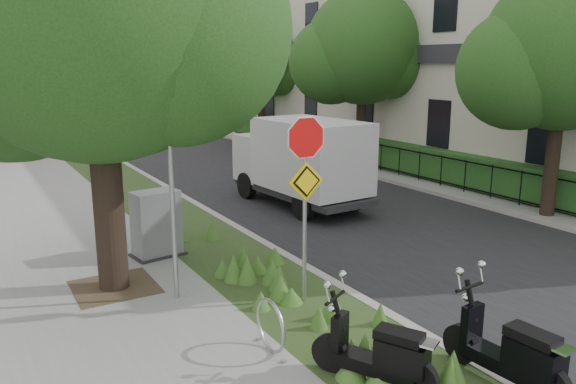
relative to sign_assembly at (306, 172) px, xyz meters
name	(u,v)px	position (x,y,z in m)	size (l,w,h in m)	color
ground	(392,302)	(1.40, -0.58, -2.33)	(120.00, 120.00, 0.00)	#4C5147
sidewalk_near	(43,206)	(-2.85, 9.42, -2.27)	(3.50, 60.00, 0.12)	gray
verge	(139,194)	(-0.10, 9.42, -2.27)	(2.00, 60.00, 0.12)	#27401B
kerb_near	(171,190)	(0.90, 9.42, -2.26)	(0.20, 60.00, 0.13)	#9E9991
road	(268,181)	(4.40, 9.42, -2.32)	(7.00, 60.00, 0.01)	black
kerb_far	(349,170)	(7.90, 9.42, -2.26)	(0.20, 60.00, 0.13)	#9E9991
footpath_far	(384,166)	(9.60, 9.42, -2.27)	(3.20, 60.00, 0.12)	gray
street_tree_main	(88,12)	(-2.68, 2.28, 2.48)	(6.21, 5.54, 7.66)	black
bare_post	(171,182)	(-1.80, 1.22, -0.21)	(0.08, 0.08, 4.00)	#A5A8AD
bike_hoop	(270,326)	(-1.30, -1.18, -1.83)	(0.06, 0.78, 0.77)	#A5A8AD
sign_assembly	(306,172)	(0.00, 0.00, 0.00)	(0.94, 0.08, 3.22)	#A5A8AD
fence_far	(364,152)	(8.60, 9.42, -1.66)	(0.04, 24.00, 1.00)	black
hedge_far	(378,151)	(9.30, 9.42, -1.66)	(1.00, 24.00, 1.10)	#1F4518
terrace_houses	(451,59)	(12.89, 9.42, 1.83)	(7.40, 26.40, 8.20)	beige
far_tree_a	(560,58)	(8.34, 1.46, 1.80)	(4.60, 4.10, 6.22)	black
far_tree_b	(361,53)	(8.34, 9.46, 2.04)	(4.83, 4.31, 6.56)	black
far_tree_c	(260,64)	(8.34, 17.46, 1.63)	(4.37, 3.89, 5.93)	black
scooter_near	(386,359)	(-0.52, -2.68, -1.82)	(0.90, 1.52, 0.79)	black
scooter_far	(517,359)	(0.81, -3.52, -1.80)	(0.44, 1.76, 0.84)	black
box_truck	(301,158)	(3.57, 5.88, -0.94)	(2.13, 4.80, 2.12)	#262628
utility_cabinet	(156,225)	(-1.40, 3.49, -1.56)	(1.11, 0.82, 1.36)	#262628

